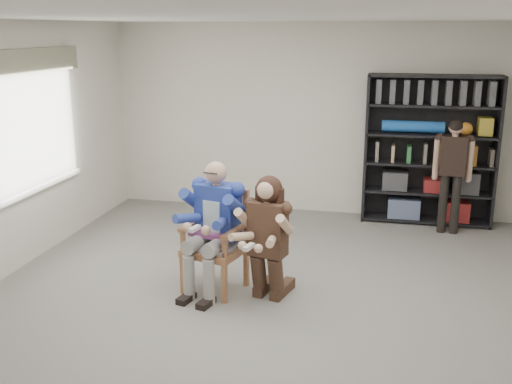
% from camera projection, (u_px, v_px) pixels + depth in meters
% --- Properties ---
extents(room_shell, '(6.00, 7.00, 2.80)m').
position_uv_depth(room_shell, '(263.00, 173.00, 5.55)').
color(room_shell, white).
rests_on(room_shell, ground).
extents(floor, '(6.00, 7.00, 0.01)m').
position_uv_depth(floor, '(263.00, 311.00, 5.92)').
color(floor, slate).
rests_on(floor, ground).
extents(window_left, '(0.16, 2.00, 1.75)m').
position_uv_depth(window_left, '(36.00, 123.00, 7.05)').
color(window_left, white).
rests_on(window_left, room_shell).
extents(armchair, '(0.76, 0.74, 1.08)m').
position_uv_depth(armchair, '(215.00, 242.00, 6.27)').
color(armchair, '#986234').
rests_on(armchair, floor).
extents(seated_man, '(0.79, 0.97, 1.41)m').
position_uv_depth(seated_man, '(214.00, 227.00, 6.23)').
color(seated_man, navy).
rests_on(seated_man, floor).
extents(kneeling_woman, '(0.74, 0.97, 1.29)m').
position_uv_depth(kneeling_woman, '(267.00, 240.00, 6.01)').
color(kneeling_woman, '#37271B').
rests_on(kneeling_woman, floor).
extents(bookshelf, '(1.80, 0.38, 2.10)m').
position_uv_depth(bookshelf, '(430.00, 151.00, 8.38)').
color(bookshelf, black).
rests_on(bookshelf, floor).
extents(standing_man, '(0.50, 0.31, 1.57)m').
position_uv_depth(standing_man, '(452.00, 177.00, 8.00)').
color(standing_man, black).
rests_on(standing_man, floor).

